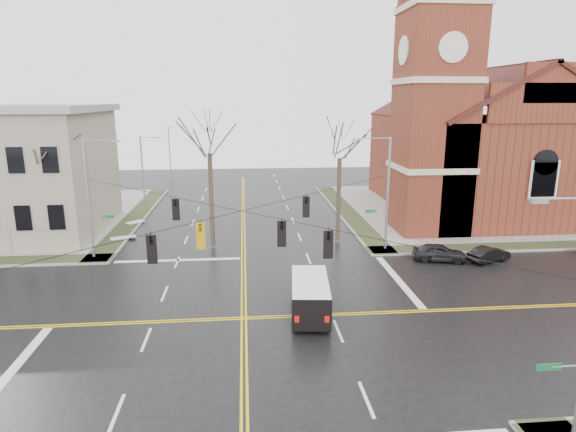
{
  "coord_description": "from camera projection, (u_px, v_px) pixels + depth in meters",
  "views": [
    {
      "loc": [
        0.2,
        -25.03,
        12.01
      ],
      "look_at": [
        3.05,
        6.0,
        4.4
      ],
      "focal_mm": 30.0,
      "sensor_mm": 36.0,
      "label": 1
    }
  ],
  "objects": [
    {
      "name": "parked_car_a",
      "position": [
        439.0,
        252.0,
        36.48
      ],
      "size": [
        4.21,
        2.51,
        1.34
      ],
      "primitive_type": "imported",
      "rotation": [
        0.0,
        0.0,
        1.32
      ],
      "color": "black",
      "rests_on": "ground"
    },
    {
      "name": "traffic_signals",
      "position": [
        242.0,
        228.0,
        25.1
      ],
      "size": [
        8.21,
        8.26,
        1.3
      ],
      "color": "black",
      "rests_on": "ground"
    },
    {
      "name": "streetlight_north_b",
      "position": [
        171.0,
        151.0,
        71.47
      ],
      "size": [
        2.3,
        0.2,
        8.0
      ],
      "color": "gray",
      "rests_on": "ground"
    },
    {
      "name": "parked_car_b",
      "position": [
        489.0,
        254.0,
        36.37
      ],
      "size": [
        3.69,
        2.47,
        1.15
      ],
      "primitive_type": "imported",
      "rotation": [
        0.0,
        0.0,
        1.97
      ],
      "color": "black",
      "rests_on": "ground"
    },
    {
      "name": "cargo_van",
      "position": [
        310.0,
        293.0,
        27.47
      ],
      "size": [
        2.61,
        5.54,
        2.04
      ],
      "rotation": [
        0.0,
        0.0,
        -0.1
      ],
      "color": "white",
      "rests_on": "ground"
    },
    {
      "name": "road_markings",
      "position": [
        244.0,
        318.0,
        27.04
      ],
      "size": [
        100.0,
        100.0,
        0.01
      ],
      "color": "gold",
      "rests_on": "ground"
    },
    {
      "name": "signal_pole_nw",
      "position": [
        90.0,
        196.0,
        35.99
      ],
      "size": [
        2.75,
        0.22,
        9.0
      ],
      "color": "gray",
      "rests_on": "ground"
    },
    {
      "name": "signal_pole_ne",
      "position": [
        386.0,
        191.0,
        38.0
      ],
      "size": [
        2.75,
        0.22,
        9.0
      ],
      "color": "gray",
      "rests_on": "ground"
    },
    {
      "name": "tree_ne",
      "position": [
        340.0,
        153.0,
        39.67
      ],
      "size": [
        4.0,
        4.0,
        10.59
      ],
      "color": "#342921",
      "rests_on": "ground"
    },
    {
      "name": "ground",
      "position": [
        244.0,
        318.0,
        27.04
      ],
      "size": [
        120.0,
        120.0,
        0.0
      ],
      "primitive_type": "plane",
      "color": "black",
      "rests_on": "ground"
    },
    {
      "name": "span_wires",
      "position": [
        241.0,
        211.0,
        25.57
      ],
      "size": [
        23.02,
        23.02,
        0.03
      ],
      "color": "black",
      "rests_on": "ground"
    },
    {
      "name": "church",
      "position": [
        475.0,
        133.0,
        51.21
      ],
      "size": [
        24.28,
        27.48,
        27.5
      ],
      "color": "maroon",
      "rests_on": "ground"
    },
    {
      "name": "sidewalks",
      "position": [
        244.0,
        317.0,
        27.02
      ],
      "size": [
        80.0,
        80.0,
        0.17
      ],
      "color": "gray",
      "rests_on": "ground"
    },
    {
      "name": "streetlight_north_a",
      "position": [
        144.0,
        170.0,
        52.12
      ],
      "size": [
        2.3,
        0.2,
        8.0
      ],
      "color": "gray",
      "rests_on": "ground"
    },
    {
      "name": "tree_nw_far",
      "position": [
        49.0,
        153.0,
        37.55
      ],
      "size": [
        4.0,
        4.0,
        10.86
      ],
      "color": "#342921",
      "rests_on": "ground"
    },
    {
      "name": "tree_nw_near",
      "position": [
        209.0,
        147.0,
        37.87
      ],
      "size": [
        4.0,
        4.0,
        11.49
      ],
      "color": "#342921",
      "rests_on": "ground"
    }
  ]
}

